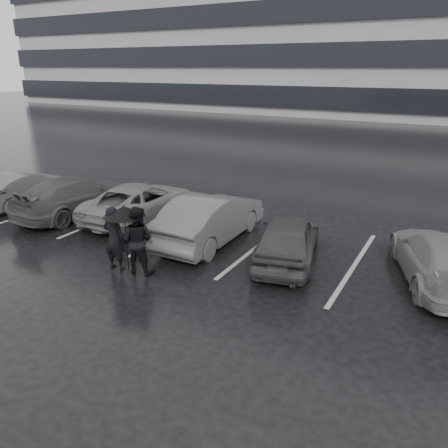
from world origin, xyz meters
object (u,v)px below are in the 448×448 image
Objects in this scene: car_west_b at (140,201)px; pedestrian_right at (137,240)px; pedestrian_left at (114,238)px; car_east at (441,258)px; car_west_a at (211,218)px; car_west_d at (24,188)px; car_west_c at (76,196)px; car_main at (288,238)px.

pedestrian_right is (2.62, -3.25, 0.24)m from car_west_b.
pedestrian_left is at bearing 116.75° from car_west_b.
car_west_a is at bearing -15.80° from car_east.
car_west_d is at bearing 0.74° from car_west_a.
car_east is 8.05m from pedestrian_left.
car_west_d is 14.31m from car_east.
car_east is at bearing -160.84° from pedestrian_left.
car_west_b is at bearing -10.33° from car_west_a.
car_west_c is 1.08× the size of car_east.
car_main is at bearing 173.94° from car_west_a.
car_west_d is at bearing 5.22° from car_west_c.
car_main is at bearing -178.08° from car_west_c.
car_west_c is (-5.46, -0.13, -0.05)m from car_west_a.
car_east is 2.45× the size of pedestrian_right.
pedestrian_left is (1.97, -3.38, 0.21)m from car_west_b.
car_east is 7.41m from pedestrian_right.
car_main is 0.85× the size of car_west_a.
car_west_c is (-2.35, -0.64, 0.03)m from car_west_b.
car_west_b is 1.21× the size of car_west_d.
pedestrian_right is (4.96, -2.61, 0.21)m from car_west_c.
car_west_b is 0.99× the size of car_west_c.
car_west_c reaches higher than car_west_d.
car_east is at bearing 179.47° from car_west_d.
car_west_a is at bearing 167.17° from car_west_b.
car_west_d is (-2.63, -0.12, -0.05)m from car_west_c.
car_main is 7.99m from car_west_c.
car_west_d is at bearing -25.63° from pedestrian_left.
car_west_b is 3.92m from pedestrian_left.
pedestrian_left reaches higher than car_west_a.
car_west_b is at bearing -64.69° from pedestrian_left.
car_main is 10.62m from car_west_d.
car_west_d is 0.88× the size of car_east.
car_west_c is at bearing -38.52° from pedestrian_right.
car_west_d is 7.43m from pedestrian_left.
car_east is 2.53× the size of pedestrian_left.
pedestrian_right reaches higher than car_west_d.
car_west_a is at bearing -116.60° from pedestrian_left.
car_west_c is 2.63m from car_west_d.
car_west_d is 2.23× the size of pedestrian_left.
car_west_a is 3.09m from pedestrian_left.
pedestrian_left reaches higher than car_west_d.
pedestrian_left is (-7.35, -3.29, 0.23)m from car_east.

